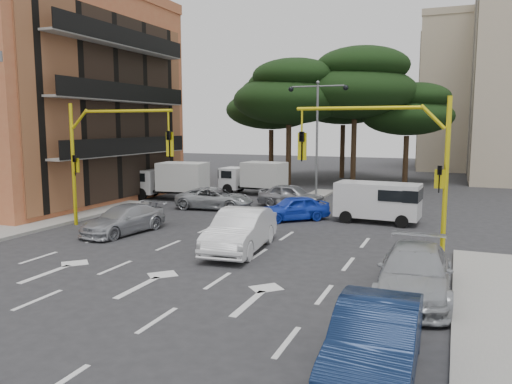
% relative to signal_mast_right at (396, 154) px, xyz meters
% --- Properties ---
extents(ground, '(120.00, 120.00, 0.00)m').
position_rel_signal_mast_right_xyz_m(ground, '(-6.80, -1.99, -3.88)').
color(ground, '#28282B').
rests_on(ground, ground).
extents(median_strip, '(1.40, 6.00, 0.15)m').
position_rel_signal_mast_right_xyz_m(median_strip, '(-6.80, 14.01, -3.81)').
color(median_strip, gray).
rests_on(median_strip, ground).
extents(apartment_orange, '(15.19, 16.15, 13.70)m').
position_rel_signal_mast_right_xyz_m(apartment_orange, '(-24.76, 6.01, 2.97)').
color(apartment_orange, '#BA5B3A').
rests_on(apartment_orange, ground).
extents(apartment_beige_far, '(16.20, 12.15, 16.70)m').
position_rel_signal_mast_right_xyz_m(apartment_beige_far, '(6.15, 42.01, 4.47)').
color(apartment_beige_far, '#C1AE91').
rests_on(apartment_beige_far, ground).
extents(pine_left_near, '(9.15, 9.15, 10.23)m').
position_rel_signal_mast_right_xyz_m(pine_left_near, '(-10.75, 19.96, 3.72)').
color(pine_left_near, '#382616').
rests_on(pine_left_near, ground).
extents(pine_center, '(9.98, 9.98, 11.16)m').
position_rel_signal_mast_right_xyz_m(pine_center, '(-5.75, 21.96, 4.41)').
color(pine_center, '#382616').
rests_on(pine_center, ground).
extents(pine_left_far, '(8.32, 8.32, 9.30)m').
position_rel_signal_mast_right_xyz_m(pine_left_far, '(-13.75, 23.96, 3.03)').
color(pine_left_far, '#382616').
rests_on(pine_left_far, ground).
extents(pine_right, '(7.49, 7.49, 8.37)m').
position_rel_signal_mast_right_xyz_m(pine_right, '(-1.75, 23.96, 2.33)').
color(pine_right, '#382616').
rests_on(pine_right, ground).
extents(pine_back, '(9.15, 9.15, 10.23)m').
position_rel_signal_mast_right_xyz_m(pine_back, '(-7.75, 26.96, 3.72)').
color(pine_back, '#382616').
rests_on(pine_back, ground).
extents(signal_mast_right, '(5.79, 0.37, 6.00)m').
position_rel_signal_mast_right_xyz_m(signal_mast_right, '(0.00, 0.00, 0.00)').
color(signal_mast_right, yellow).
rests_on(signal_mast_right, ground).
extents(signal_mast_left, '(5.79, 0.37, 6.00)m').
position_rel_signal_mast_right_xyz_m(signal_mast_left, '(-13.61, 0.00, 0.00)').
color(signal_mast_left, yellow).
rests_on(signal_mast_left, ground).
extents(street_lamp_center, '(4.16, 0.36, 7.77)m').
position_rel_signal_mast_right_xyz_m(street_lamp_center, '(-6.80, 14.01, 1.54)').
color(street_lamp_center, slate).
rests_on(street_lamp_center, median_strip).
extents(car_white_hatch, '(2.23, 5.15, 1.65)m').
position_rel_signal_mast_right_xyz_m(car_white_hatch, '(-5.68, -1.68, -3.06)').
color(car_white_hatch, silver).
rests_on(car_white_hatch, ground).
extents(car_blue_compact, '(3.83, 3.65, 1.29)m').
position_rel_signal_mast_right_xyz_m(car_blue_compact, '(-5.66, 5.20, -3.24)').
color(car_blue_compact, '#1739C3').
rests_on(car_blue_compact, ground).
extents(car_silver_wagon, '(2.45, 4.64, 1.28)m').
position_rel_signal_mast_right_xyz_m(car_silver_wagon, '(-11.99, -0.70, -3.24)').
color(car_silver_wagon, '#A8AAB0').
rests_on(car_silver_wagon, ground).
extents(car_silver_cross_a, '(4.78, 2.57, 1.27)m').
position_rel_signal_mast_right_xyz_m(car_silver_cross_a, '(-11.06, 6.84, -3.25)').
color(car_silver_cross_a, '#A7ABAF').
rests_on(car_silver_cross_a, ground).
extents(car_silver_cross_b, '(4.24, 2.02, 1.40)m').
position_rel_signal_mast_right_xyz_m(car_silver_cross_b, '(-7.09, 9.28, -3.19)').
color(car_silver_cross_b, '#9EA0A6').
rests_on(car_silver_cross_b, ground).
extents(car_navy_parked, '(1.66, 4.57, 1.50)m').
position_rel_signal_mast_right_xyz_m(car_navy_parked, '(0.80, -9.80, -3.13)').
color(car_navy_parked, '#0B1938').
rests_on(car_navy_parked, ground).
extents(car_silver_parked, '(2.20, 5.10, 1.46)m').
position_rel_signal_mast_right_xyz_m(car_silver_parked, '(1.16, -4.70, -3.15)').
color(car_silver_parked, '#A1A5A9').
rests_on(car_silver_parked, ground).
extents(van_white, '(4.27, 2.15, 2.08)m').
position_rel_signal_mast_right_xyz_m(van_white, '(-1.51, 6.26, -2.84)').
color(van_white, silver).
rests_on(van_white, ground).
extents(box_truck_a, '(5.28, 2.73, 2.49)m').
position_rel_signal_mast_right_xyz_m(box_truck_a, '(-15.59, 9.26, -2.64)').
color(box_truck_a, silver).
rests_on(box_truck_a, ground).
extents(box_truck_b, '(4.93, 2.41, 2.35)m').
position_rel_signal_mast_right_xyz_m(box_truck_b, '(-11.30, 13.51, -2.71)').
color(box_truck_b, white).
rests_on(box_truck_b, ground).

